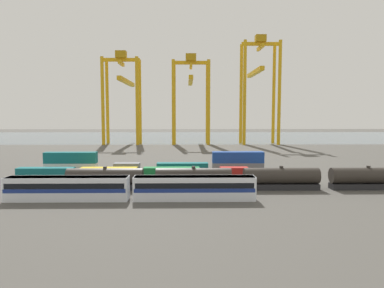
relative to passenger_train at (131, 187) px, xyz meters
The scene contains 17 objects.
ground_plane 59.69m from the passenger_train, 77.69° to the left, with size 420.00×420.00×0.00m, color #4C4944.
harbour_water 159.46m from the passenger_train, 85.43° to the left, with size 400.00×110.00×0.01m, color slate.
passenger_train is the anchor object (origin of this frame).
freight_tank_row 27.98m from the passenger_train, 16.16° to the left, with size 79.87×2.96×4.42m.
shipping_container_0 28.02m from the passenger_train, 139.28° to the left, with size 12.10×2.44×2.60m, color #146066.
shipping_container_1 19.83m from the passenger_train, 112.78° to the left, with size 12.10×2.44×2.60m, color gold.
shipping_container_2 19.21m from the passenger_train, 72.16° to the left, with size 12.10×2.44×2.60m, color #197538.
shipping_container_3 26.68m from the passenger_train, 43.24° to the left, with size 6.04×2.44×2.60m, color #AD211C.
shipping_container_4 31.09m from the passenger_train, 125.68° to the left, with size 12.10×2.44×2.60m, color silver.
shipping_container_5 31.13m from the passenger_train, 125.68° to the left, with size 12.10×2.44×2.60m, color #146066.
shipping_container_6 25.75m from the passenger_train, 101.17° to the left, with size 6.04×2.44×2.60m, color slate.
shipping_container_7 26.54m from the passenger_train, 72.11° to the left, with size 12.10×2.44×2.60m, color #146066.
shipping_container_8 33.03m from the passenger_train, 49.86° to the left, with size 12.10×2.44×2.60m, color slate.
shipping_container_9 33.07m from the passenger_train, 49.86° to the left, with size 12.10×2.44×2.60m, color #1C4299.
gantry_crane_west 115.70m from the passenger_train, 100.71° to the left, with size 17.17×40.59×43.01m.
gantry_crane_central 113.64m from the passenger_train, 84.23° to the left, with size 17.57×36.27×41.76m.
gantry_crane_east 121.50m from the passenger_train, 68.48° to the left, with size 17.43×35.22×50.39m.
Camera 1 is at (-3.59, -74.95, 14.15)m, focal length 32.70 mm.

